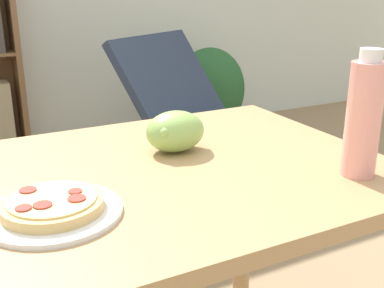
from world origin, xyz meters
name	(u,v)px	position (x,y,z in m)	size (l,w,h in m)	color
dining_table	(132,219)	(0.09, 0.00, 0.66)	(1.19, 0.78, 0.77)	tan
pizza_on_plate	(53,208)	(-0.10, -0.11, 0.79)	(0.25, 0.25, 0.04)	white
grape_bunch	(175,131)	(0.25, 0.09, 0.82)	(0.15, 0.12, 0.10)	#93BC5B
drink_bottle	(364,118)	(0.53, -0.23, 0.90)	(0.07, 0.07, 0.28)	pink
lounge_chair_far	(195,142)	(1.00, 1.40, 0.29)	(0.93, 1.00, 0.88)	slate
potted_plant_floor	(209,93)	(1.52, 2.16, 0.37)	(0.55, 0.47, 0.71)	#BCB2A3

